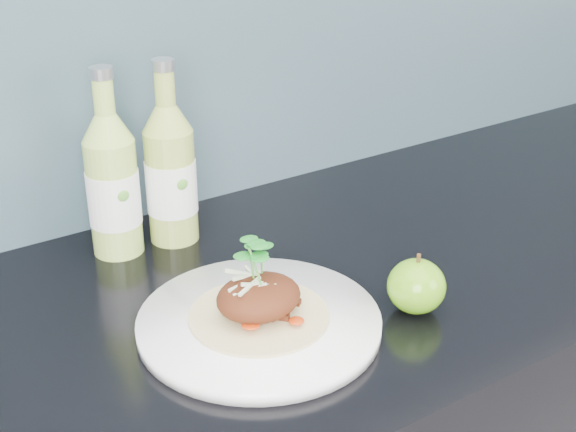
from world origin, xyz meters
name	(u,v)px	position (x,y,z in m)	size (l,w,h in m)	color
dinner_plate	(259,323)	(-0.03, 1.62, 0.91)	(0.35, 0.35, 0.02)	white
pork_taco	(259,295)	(-0.03, 1.62, 0.95)	(0.16, 0.16, 0.10)	tan
green_apple	(416,286)	(0.15, 1.55, 0.93)	(0.09, 0.09, 0.08)	#5B9910
cider_bottle_left	(113,185)	(-0.09, 1.89, 1.00)	(0.07, 0.07, 0.26)	#A3C753
cider_bottle_right	(171,174)	(-0.01, 1.89, 1.00)	(0.08, 0.08, 0.26)	#9EB049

